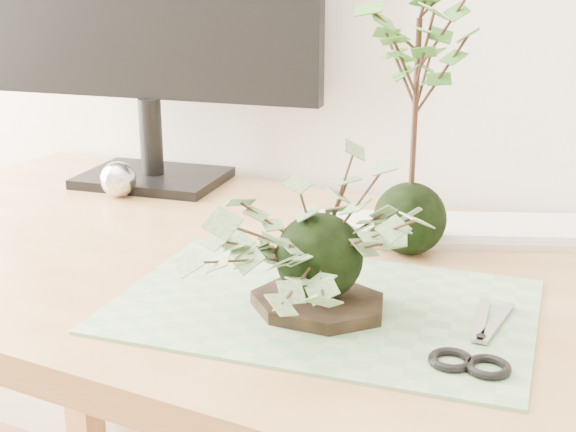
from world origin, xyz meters
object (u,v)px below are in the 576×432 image
at_px(desk, 348,340).
at_px(maple_kokedama, 419,38).
at_px(keyboard, 468,229).
at_px(monitor, 147,2).
at_px(ivy_kokedama, 320,217).

height_order(desk, maple_kokedama, maple_kokedama).
relative_size(keyboard, monitor, 0.79).
distance_m(maple_kokedama, keyboard, 0.30).
distance_m(maple_kokedama, monitor, 0.54).
relative_size(desk, ivy_kokedama, 4.57).
xyz_separation_m(ivy_kokedama, maple_kokedama, (0.03, 0.23, 0.17)).
bearing_deg(desk, maple_kokedama, 72.46).
xyz_separation_m(desk, keyboard, (0.09, 0.22, 0.10)).
bearing_deg(maple_kokedama, ivy_kokedama, -96.25).
relative_size(ivy_kokedama, maple_kokedama, 0.86).
distance_m(desk, maple_kokedama, 0.39).
xyz_separation_m(ivy_kokedama, keyboard, (0.08, 0.34, -0.11)).
bearing_deg(keyboard, ivy_kokedama, -127.35).
bearing_deg(monitor, maple_kokedama, -24.73).
relative_size(desk, monitor, 2.64).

